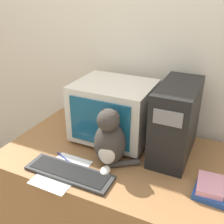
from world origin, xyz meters
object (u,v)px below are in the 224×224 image
book_stack (211,188)px  pen (65,159)px  crt_monitor (114,111)px  cat (110,141)px  computer_tower (176,121)px  keyboard (69,173)px

book_stack → pen: book_stack is taller
crt_monitor → cat: 0.28m
crt_monitor → computer_tower: bearing=-0.5°
computer_tower → cat: 0.39m
book_stack → keyboard: bearing=-166.0°
computer_tower → cat: (-0.28, -0.25, -0.07)m
cat → crt_monitor: bearing=98.9°
crt_monitor → keyboard: (-0.06, -0.43, -0.18)m
book_stack → cat: bearing=179.7°
keyboard → pen: size_ratio=3.23×
computer_tower → keyboard: size_ratio=0.92×
keyboard → cat: 0.27m
keyboard → computer_tower: bearing=44.1°
cat → book_stack: 0.54m
crt_monitor → book_stack: 0.69m
crt_monitor → book_stack: crt_monitor is taller
crt_monitor → pen: 0.41m
pen → computer_tower: bearing=31.4°
crt_monitor → cat: (0.10, -0.25, -0.05)m
crt_monitor → cat: size_ratio=1.34×
book_stack → crt_monitor: bearing=157.5°
crt_monitor → keyboard: size_ratio=0.97×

